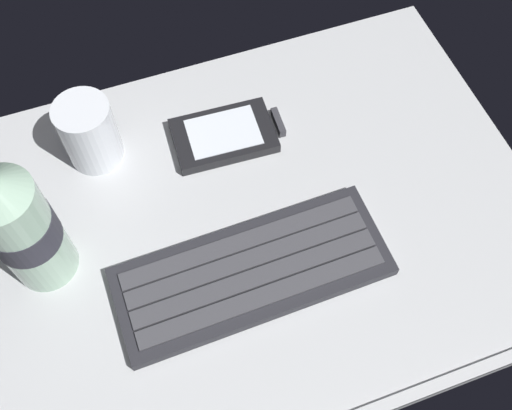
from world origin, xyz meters
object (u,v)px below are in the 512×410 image
handheld_device (229,134)px  juice_cup (90,134)px  keyboard (252,271)px  water_bottle (20,226)px

handheld_device → juice_cup: bearing=168.6°
handheld_device → juice_cup: (-15.54, 3.12, 3.18)cm
keyboard → juice_cup: 24.39cm
juice_cup → water_bottle: water_bottle is taller
keyboard → handheld_device: keyboard is taller
keyboard → handheld_device: size_ratio=2.23×
keyboard → handheld_device: (3.38, 17.78, -0.08)cm
handheld_device → juice_cup: size_ratio=1.54×
juice_cup → handheld_device: bearing=-11.4°
keyboard → juice_cup: bearing=120.2°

